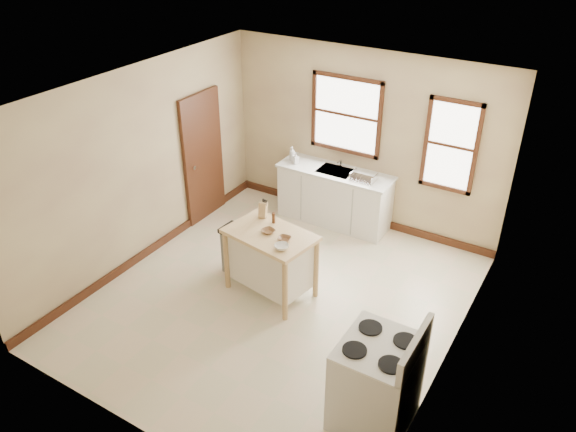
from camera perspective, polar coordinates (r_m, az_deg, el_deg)
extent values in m
plane|color=beige|center=(7.58, -1.04, -8.39)|extent=(5.00, 5.00, 0.00)
plane|color=white|center=(6.23, -1.28, 12.15)|extent=(5.00, 5.00, 0.00)
cube|color=#CEBF87|center=(8.80, 7.64, 7.70)|extent=(4.50, 0.04, 2.80)
cube|color=#CEBF87|center=(8.10, -14.79, 4.88)|extent=(0.04, 5.00, 2.80)
cube|color=#CEBF87|center=(6.08, 17.16, -4.57)|extent=(0.04, 5.00, 2.80)
cube|color=#3E2011|center=(9.07, -8.62, 5.92)|extent=(0.06, 0.90, 2.10)
cube|color=#3E2011|center=(9.37, 7.01, 0.05)|extent=(4.50, 0.04, 0.12)
cube|color=#3E2011|center=(8.72, -13.52, -3.13)|extent=(0.04, 5.00, 0.12)
cylinder|color=silver|center=(8.96, 5.41, 5.67)|extent=(0.03, 0.03, 0.22)
imported|color=#B2B2B2|center=(9.13, 0.41, 6.35)|extent=(0.10, 0.10, 0.24)
imported|color=#B2B2B2|center=(9.03, 0.77, 5.90)|extent=(0.11, 0.11, 0.19)
cylinder|color=#482713|center=(7.37, -1.48, -0.19)|extent=(0.06, 0.06, 0.15)
imported|color=brown|center=(7.19, -2.02, -1.55)|extent=(0.21, 0.21, 0.04)
imported|color=brown|center=(7.03, -0.38, -2.33)|extent=(0.18, 0.18, 0.04)
imported|color=silver|center=(6.86, -0.65, -3.16)|extent=(0.24, 0.24, 0.06)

